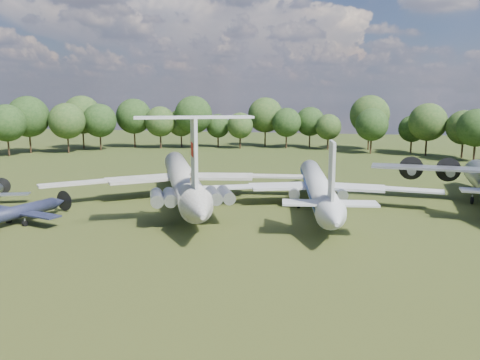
% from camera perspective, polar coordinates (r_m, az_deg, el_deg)
% --- Properties ---
extents(ground, '(300.00, 300.00, 0.00)m').
position_cam_1_polar(ground, '(68.88, -5.89, -3.24)').
color(ground, '#213E14').
rests_on(ground, ground).
extents(il62_airliner, '(60.63, 67.01, 5.36)m').
position_cam_1_polar(il62_airliner, '(72.82, -7.00, -0.39)').
color(il62_airliner, '#BBBBB6').
rests_on(il62_airliner, ground).
extents(tu104_jet, '(41.42, 51.34, 4.68)m').
position_cam_1_polar(tu104_jet, '(68.92, 9.44, -1.32)').
color(tu104_jet, silver).
rests_on(tu104_jet, ground).
extents(small_prop_west, '(15.97, 19.06, 2.42)m').
position_cam_1_polar(small_prop_west, '(65.12, -25.39, -3.85)').
color(small_prop_west, black).
rests_on(small_prop_west, ground).
extents(person_on_il62, '(0.63, 0.47, 1.59)m').
position_cam_1_polar(person_on_il62, '(57.49, -5.90, 0.39)').
color(person_on_il62, '#98804D').
rests_on(person_on_il62, il62_airliner).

